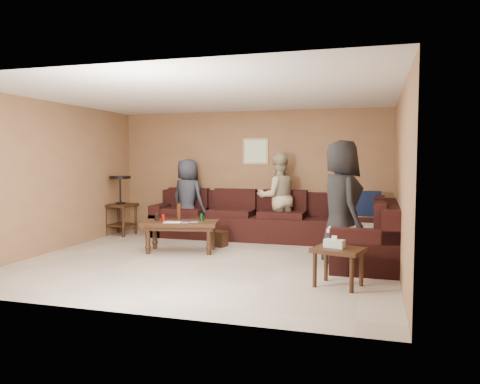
% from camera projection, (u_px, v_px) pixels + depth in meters
% --- Properties ---
extents(room, '(5.60, 5.50, 2.50)m').
position_uv_depth(room, '(208.00, 152.00, 7.01)').
color(room, '#B2A797').
rests_on(room, ground).
extents(sectional_sofa, '(4.65, 2.90, 0.97)m').
position_uv_depth(sectional_sofa, '(281.00, 228.00, 8.33)').
color(sectional_sofa, black).
rests_on(sectional_sofa, ground).
extents(coffee_table, '(1.33, 0.86, 0.79)m').
position_uv_depth(coffee_table, '(181.00, 226.00, 7.80)').
color(coffee_table, '#331D11').
rests_on(coffee_table, ground).
extents(end_table_left, '(0.57, 0.57, 1.20)m').
position_uv_depth(end_table_left, '(121.00, 204.00, 9.47)').
color(end_table_left, '#331D11').
rests_on(end_table_left, ground).
extents(side_table_right, '(0.69, 0.61, 0.62)m').
position_uv_depth(side_table_right, '(338.00, 253.00, 5.69)').
color(side_table_right, '#331D11').
rests_on(side_table_right, ground).
extents(waste_bin, '(0.27, 0.27, 0.27)m').
position_uv_depth(waste_bin, '(220.00, 239.00, 8.28)').
color(waste_bin, '#331D11').
rests_on(waste_bin, ground).
extents(wall_art, '(0.52, 0.04, 0.52)m').
position_uv_depth(wall_art, '(256.00, 151.00, 9.35)').
color(wall_art, tan).
rests_on(wall_art, ground).
extents(person_left, '(0.88, 0.71, 1.55)m').
position_uv_depth(person_left, '(188.00, 198.00, 9.33)').
color(person_left, '#292D3A').
rests_on(person_left, ground).
extents(person_middle, '(1.00, 0.93, 1.66)m').
position_uv_depth(person_middle, '(278.00, 197.00, 8.86)').
color(person_middle, tan).
rests_on(person_middle, ground).
extents(person_right, '(0.90, 1.05, 1.82)m').
position_uv_depth(person_right, '(341.00, 204.00, 6.72)').
color(person_right, black).
rests_on(person_right, ground).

